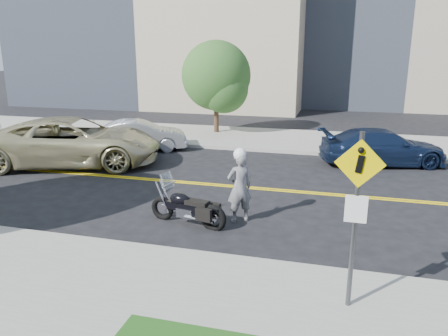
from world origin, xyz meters
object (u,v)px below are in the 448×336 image
pedestrian_sign (356,205)px  motorcycle (188,200)px  suv (73,142)px  motorcyclist (240,185)px  parked_car_blue (382,147)px  parked_car_silver (140,135)px

pedestrian_sign → motorcycle: pedestrian_sign is taller
pedestrian_sign → suv: bearing=144.0°
suv → motorcyclist: bearing=-134.8°
parked_car_blue → motorcyclist: bearing=134.2°
motorcycle → suv: size_ratio=0.32×
pedestrian_sign → motorcycle: 5.11m
motorcycle → parked_car_blue: (5.23, 7.55, 0.04)m
motorcycle → suv: suv is taller
motorcycle → parked_car_silver: (-4.84, 7.29, 0.02)m
suv → parked_car_blue: size_ratio=1.38×
motorcyclist → parked_car_silver: (-6.07, 6.76, -0.31)m
suv → parked_car_silver: suv is taller
motorcycle → parked_car_blue: parked_car_blue is taller
parked_car_silver → parked_car_blue: 10.07m
motorcycle → parked_car_blue: bearing=67.0°
pedestrian_sign → suv: pedestrian_sign is taller
motorcyclist → parked_car_blue: size_ratio=0.41×
motorcyclist → parked_car_blue: motorcyclist is taller
motorcyclist → parked_car_silver: 9.09m
motorcyclist → parked_car_silver: bearing=-83.3°
suv → parked_car_silver: (1.36, 2.89, -0.24)m
suv → parked_car_blue: 11.85m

